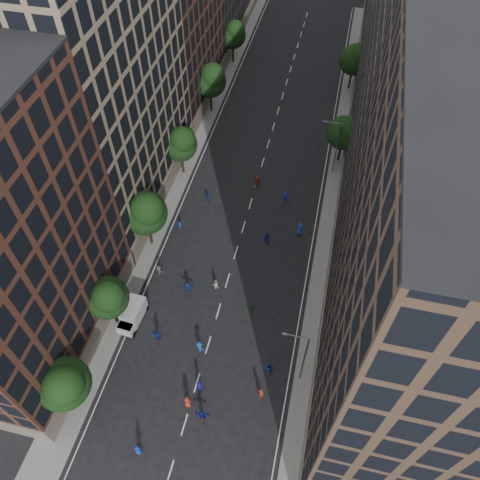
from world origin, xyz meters
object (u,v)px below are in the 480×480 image
Objects in this scene: skater_0 at (138,450)px; streetlamp_near at (302,356)px; streetlamp_far at (336,146)px; skater_1 at (199,386)px; cargo_van at (132,315)px; skater_2 at (268,367)px.

streetlamp_near is at bearing -160.09° from skater_0.
streetlamp_far is 46.33m from skater_0.
skater_1 is (-9.83, -3.68, -4.19)m from streetlamp_near.
cargo_van is at bearing -19.53° from skater_1.
skater_0 is (-13.84, -44.00, -4.36)m from streetlamp_far.
streetlamp_near reaches higher than skater_1.
skater_2 is (-3.24, 0.03, -4.31)m from streetlamp_near.
skater_0 is at bearing -141.51° from streetlamp_near.
streetlamp_far reaches higher than skater_1.
skater_1 is 1.14× the size of skater_2.
cargo_van reaches higher than skater_1.
cargo_van is at bearing -122.89° from streetlamp_far.
skater_2 is (6.59, 3.71, -0.12)m from skater_1.
skater_0 is (5.82, -13.60, -0.42)m from cargo_van.
skater_2 is (16.42, -2.57, -0.38)m from cargo_van.
skater_1 is at bearing -137.26° from skater_0.
streetlamp_far is 38.21m from skater_1.
cargo_van is (-19.66, 2.60, -3.93)m from streetlamp_near.
skater_2 is at bearing -4.73° from cargo_van.
skater_1 is at bearing -105.01° from streetlamp_far.
cargo_van reaches higher than skater_0.
streetlamp_far is 2.00× the size of cargo_van.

